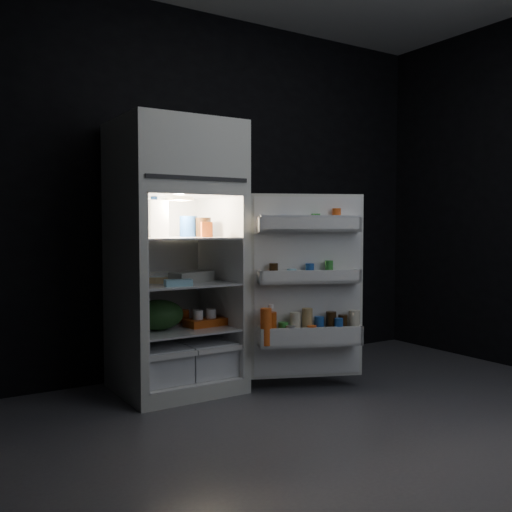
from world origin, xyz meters
TOP-DOWN VIEW (x-y plane):
  - floor at (0.00, 0.00)m, footprint 4.00×3.40m
  - wall_back at (0.00, 1.70)m, footprint 4.00×0.00m
  - refrigerator at (-0.48, 1.32)m, footprint 0.76×0.71m
  - fridge_door at (0.24, 0.79)m, footprint 0.74×0.46m
  - milk_jug at (-0.62, 1.31)m, footprint 0.16×0.16m
  - mayo_jar at (-0.36, 1.34)m, footprint 0.15×0.15m
  - jam_jar at (-0.28, 1.27)m, footprint 0.13×0.13m
  - amber_bottle at (-0.75, 1.42)m, footprint 0.08×0.08m
  - small_carton at (-0.32, 1.14)m, footprint 0.08×0.07m
  - egg_carton at (-0.39, 1.22)m, footprint 0.34×0.23m
  - pie at (-0.55, 1.40)m, footprint 0.41×0.41m
  - flat_package at (-0.57, 1.06)m, footprint 0.18×0.12m
  - wrapped_pkg at (-0.27, 1.45)m, footprint 0.14×0.12m
  - produce_bag at (-0.63, 1.25)m, footprint 0.41×0.38m
  - yogurt_tray at (-0.29, 1.21)m, footprint 0.29×0.18m
  - small_can_red at (-0.36, 1.41)m, footprint 0.08×0.08m
  - small_can_silver at (-0.27, 1.45)m, footprint 0.09×0.09m

SIDE VIEW (x-z plane):
  - floor at x=0.00m, z-range 0.00..0.00m
  - yogurt_tray at x=-0.29m, z-range 0.43..0.48m
  - small_can_red at x=-0.36m, z-range 0.43..0.52m
  - small_can_silver at x=-0.27m, z-range 0.43..0.52m
  - produce_bag at x=-0.63m, z-range 0.43..0.62m
  - fridge_door at x=0.24m, z-range 0.07..1.29m
  - pie at x=-0.55m, z-range 0.73..0.77m
  - flat_package at x=-0.57m, z-range 0.73..0.77m
  - wrapped_pkg at x=-0.27m, z-range 0.73..0.78m
  - egg_carton at x=-0.39m, z-range 0.73..0.80m
  - refrigerator at x=-0.48m, z-range 0.07..1.85m
  - small_carton at x=-0.32m, z-range 1.03..1.13m
  - jam_jar at x=-0.28m, z-range 1.03..1.16m
  - mayo_jar at x=-0.36m, z-range 1.03..1.17m
  - amber_bottle at x=-0.75m, z-range 1.03..1.25m
  - milk_jug at x=-0.62m, z-range 1.03..1.27m
  - wall_back at x=0.00m, z-range 0.00..2.70m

